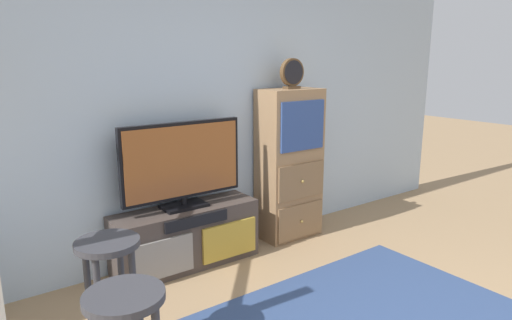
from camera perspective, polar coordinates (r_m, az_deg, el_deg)
The scene contains 6 objects.
back_wall at distance 3.89m, azimuth -7.21°, elevation 7.81°, with size 6.40×0.12×2.70m, color #A8BCD1.
media_console at distance 3.79m, azimuth -8.77°, elevation -9.60°, with size 1.21×0.38×0.50m.
television at distance 3.62m, azimuth -9.28°, elevation -0.36°, with size 1.02×0.22×0.70m.
side_cabinet at distance 4.24m, azimuth 4.26°, elevation -0.58°, with size 0.58×0.38×1.41m.
desk_clock at distance 4.11m, azimuth 4.59°, elevation 10.86°, with size 0.25×0.08×0.27m.
bar_stool_far at distance 2.62m, azimuth -18.04°, elevation -13.59°, with size 0.34×0.34×0.75m.
Camera 1 is at (-1.87, -0.94, 1.69)m, focal length 31.59 mm.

